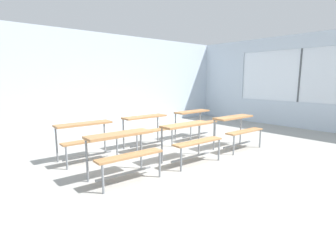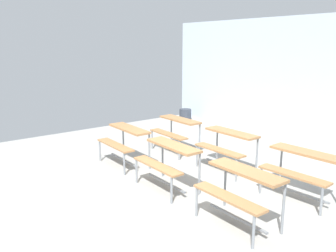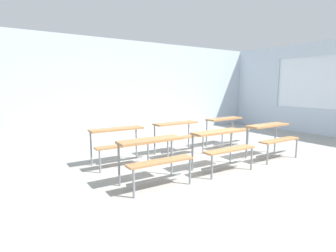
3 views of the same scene
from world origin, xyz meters
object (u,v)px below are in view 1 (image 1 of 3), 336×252
at_px(desk_bench_r0c1, 190,133).
at_px(desk_bench_r1c1, 147,124).
at_px(desk_bench_r0c0, 123,145).
at_px(desk_bench_r0c2, 237,125).
at_px(desk_bench_r1c2, 195,118).
at_px(desk_bench_r1c0, 86,132).

bearing_deg(desk_bench_r0c1, desk_bench_r1c1, 91.28).
height_order(desk_bench_r0c0, desk_bench_r1c1, same).
relative_size(desk_bench_r0c2, desk_bench_r1c2, 0.99).
distance_m(desk_bench_r0c1, desk_bench_r1c1, 1.41).
height_order(desk_bench_r0c1, desk_bench_r0c2, same).
bearing_deg(desk_bench_r1c2, desk_bench_r1c1, 176.29).
bearing_deg(desk_bench_r1c0, desk_bench_r1c1, 2.20).
distance_m(desk_bench_r1c0, desk_bench_r1c1, 1.49).
xyz_separation_m(desk_bench_r0c0, desk_bench_r0c2, (2.98, -0.05, 0.00)).
distance_m(desk_bench_r0c1, desk_bench_r1c2, 2.08).
bearing_deg(desk_bench_r0c0, desk_bench_r1c1, 44.20).
relative_size(desk_bench_r0c2, desk_bench_r1c1, 1.01).
distance_m(desk_bench_r0c2, desk_bench_r1c0, 3.31).
relative_size(desk_bench_r0c1, desk_bench_r1c0, 1.00).
bearing_deg(desk_bench_r0c1, desk_bench_r1c2, 42.68).
height_order(desk_bench_r1c0, desk_bench_r1c1, same).
xyz_separation_m(desk_bench_r0c1, desk_bench_r0c2, (1.52, 0.01, 0.00)).
bearing_deg(desk_bench_r1c2, desk_bench_r0c2, -93.88).
bearing_deg(desk_bench_r1c0, desk_bench_r0c0, -87.16).
distance_m(desk_bench_r0c0, desk_bench_r0c2, 2.98).
bearing_deg(desk_bench_r0c0, desk_bench_r1c2, 24.91).
bearing_deg(desk_bench_r0c2, desk_bench_r0c1, -178.62).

